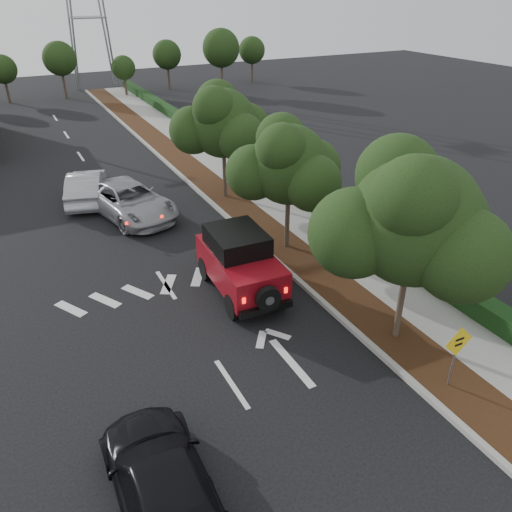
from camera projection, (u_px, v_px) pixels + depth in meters
ground at (232, 384)px, 14.33m from camera, size 120.00×120.00×0.00m
curb at (215, 206)px, 25.49m from camera, size 0.20×70.00×0.15m
planting_strip at (233, 203)px, 25.90m from camera, size 1.80×70.00×0.12m
sidewalk at (265, 197)px, 26.66m from camera, size 2.00×70.00×0.12m
hedge at (288, 187)px, 27.05m from camera, size 0.80×70.00×0.80m
transmission_tower at (98, 89)px, 54.17m from camera, size 7.00×4.00×28.00m
street_tree_near at (395, 338)px, 16.18m from camera, size 3.80×3.80×5.92m
street_tree_mid at (286, 248)px, 21.64m from camera, size 3.20×3.20×5.32m
street_tree_far at (225, 198)px, 26.71m from camera, size 3.40×3.40×5.62m
red_jeep at (238, 261)px, 18.23m from camera, size 2.24×4.66×2.34m
silver_suv_ahead at (130, 201)px, 24.23m from camera, size 4.05×6.34×1.63m
black_suv_oncoming at (163, 485)px, 10.62m from camera, size 2.12×5.07×1.46m
silver_sedan_oncoming at (86, 186)px, 25.98m from camera, size 2.91×5.07×1.58m
speed_hump_sign at (457, 349)px, 13.51m from camera, size 0.96×0.08×2.03m
terracotta_planter at (345, 253)px, 19.72m from camera, size 0.63×0.63×1.11m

